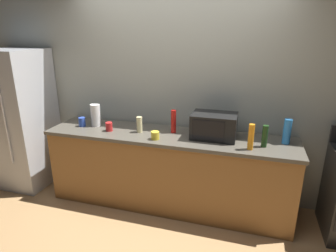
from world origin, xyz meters
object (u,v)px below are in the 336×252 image
at_px(paper_towel_roll, 96,115).
at_px(bottle_hand_soap, 139,125).
at_px(bottle_wine, 265,136).
at_px(mug_yellow, 155,135).
at_px(bottle_dish_soap, 251,137).
at_px(refrigerator, 20,119).
at_px(bottle_spray_cleaner, 287,131).
at_px(mug_blue, 82,122).
at_px(mug_red, 109,127).
at_px(microwave, 214,126).
at_px(bottle_hot_sauce, 174,121).

relative_size(paper_towel_roll, bottle_hand_soap, 1.47).
xyz_separation_m(bottle_wine, mug_yellow, (-1.12, -0.11, -0.07)).
distance_m(bottle_hand_soap, bottle_dish_soap, 1.25).
xyz_separation_m(refrigerator, paper_towel_roll, (1.11, 0.05, 0.13)).
distance_m(paper_towel_roll, bottle_spray_cleaner, 2.19).
bearing_deg(bottle_dish_soap, mug_blue, 175.31).
bearing_deg(bottle_hand_soap, bottle_spray_cleaner, 3.92).
distance_m(bottle_dish_soap, mug_red, 1.60).
xyz_separation_m(paper_towel_roll, bottle_wine, (1.97, -0.12, -0.02)).
xyz_separation_m(bottle_spray_cleaner, bottle_dish_soap, (-0.35, -0.27, -0.00)).
xyz_separation_m(microwave, bottle_hot_sauce, (-0.47, 0.03, -0.00)).
xyz_separation_m(bottle_hot_sauce, mug_yellow, (-0.13, -0.26, -0.09)).
height_order(bottle_hot_sauce, bottle_hand_soap, bottle_hot_sauce).
bearing_deg(paper_towel_roll, microwave, -0.09).
relative_size(bottle_hand_soap, mug_blue, 1.67).
relative_size(bottle_hot_sauce, bottle_hand_soap, 1.46).
distance_m(microwave, mug_red, 1.21).
height_order(microwave, bottle_spray_cleaner, microwave).
distance_m(paper_towel_roll, mug_blue, 0.19).
bearing_deg(bottle_wine, refrigerator, 178.70).
bearing_deg(mug_blue, microwave, 2.37).
xyz_separation_m(microwave, bottle_hand_soap, (-0.84, -0.07, -0.04)).
bearing_deg(bottle_wine, mug_yellow, -174.23).
distance_m(microwave, bottle_wine, 0.54).
bearing_deg(mug_red, microwave, 6.15).
bearing_deg(bottle_wine, bottle_hand_soap, 177.93).
distance_m(paper_towel_roll, bottle_hand_soap, 0.61).
xyz_separation_m(bottle_dish_soap, mug_red, (-1.59, 0.10, -0.08)).
bearing_deg(bottle_hand_soap, bottle_wine, -2.07).
bearing_deg(paper_towel_roll, bottle_wine, -3.49).
bearing_deg(mug_red, paper_towel_roll, 151.63).
bearing_deg(microwave, mug_red, -173.85).
bearing_deg(refrigerator, bottle_dish_soap, -3.52).
distance_m(refrigerator, bottle_hot_sauce, 2.10).
bearing_deg(bottle_hand_soap, mug_red, -170.36).
distance_m(bottle_hot_sauce, bottle_dish_soap, 0.90).
distance_m(microwave, bottle_hand_soap, 0.85).
xyz_separation_m(mug_blue, mug_red, (0.40, -0.06, -0.00)).
xyz_separation_m(microwave, mug_blue, (-1.60, -0.07, -0.08)).
bearing_deg(bottle_hand_soap, bottle_dish_soap, -7.42).
distance_m(bottle_hot_sauce, bottle_hand_soap, 0.39).
bearing_deg(paper_towel_roll, bottle_spray_cleaner, 0.99).
height_order(refrigerator, bottle_spray_cleaner, refrigerator).
height_order(bottle_spray_cleaner, bottle_hot_sauce, bottle_hot_sauce).
height_order(refrigerator, paper_towel_roll, refrigerator).
bearing_deg(microwave, bottle_wine, -12.69).
xyz_separation_m(bottle_dish_soap, mug_blue, (-1.99, 0.16, -0.08)).
bearing_deg(microwave, mug_blue, -177.63).
xyz_separation_m(microwave, paper_towel_roll, (-1.44, 0.00, 0.00)).
xyz_separation_m(refrigerator, bottle_hot_sauce, (2.09, 0.08, 0.13)).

